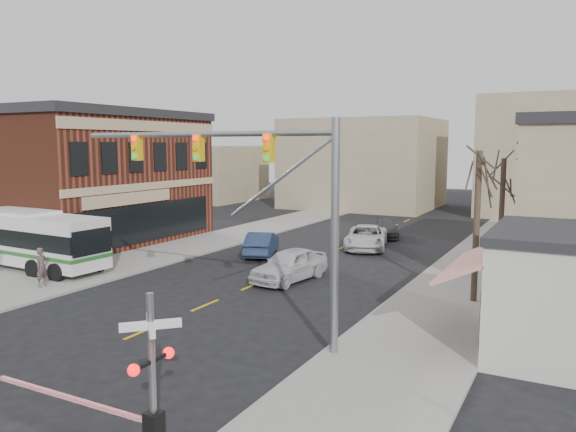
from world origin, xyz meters
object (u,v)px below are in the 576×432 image
at_px(car_b, 262,244).
at_px(rr_crossing_east, 138,381).
at_px(car_d, 386,229).
at_px(transit_bus, 19,237).
at_px(car_c, 366,237).
at_px(pedestrian_far, 58,262).
at_px(car_a, 290,265).
at_px(pedestrian_near, 42,267).
at_px(traffic_signal_mast, 257,183).

bearing_deg(car_b, rr_crossing_east, 93.16).
bearing_deg(car_d, transit_bus, -147.27).
xyz_separation_m(car_c, pedestrian_far, (-11.32, -16.20, 0.18)).
height_order(car_a, car_b, car_a).
bearing_deg(rr_crossing_east, car_d, 98.69).
height_order(rr_crossing_east, car_d, rr_crossing_east).
distance_m(rr_crossing_east, pedestrian_near, 17.93).
xyz_separation_m(transit_bus, traffic_signal_mast, (18.67, -4.19, 3.98)).
bearing_deg(traffic_signal_mast, car_d, 97.46).
height_order(pedestrian_near, pedestrian_far, pedestrian_near).
bearing_deg(rr_crossing_east, car_c, 99.65).
bearing_deg(traffic_signal_mast, pedestrian_near, 173.73).
height_order(car_b, car_c, car_c).
distance_m(car_b, car_c, 7.50).
bearing_deg(transit_bus, pedestrian_near, -27.10).
bearing_deg(rr_crossing_east, car_a, 106.69).
height_order(traffic_signal_mast, pedestrian_far, traffic_signal_mast).
distance_m(car_d, pedestrian_far, 24.21).
height_order(traffic_signal_mast, car_c, traffic_signal_mast).
height_order(traffic_signal_mast, car_d, traffic_signal_mast).
distance_m(rr_crossing_east, car_d, 33.23).
bearing_deg(transit_bus, pedestrian_far, -13.25).
xyz_separation_m(traffic_signal_mast, car_b, (-8.03, 13.88, -5.03)).
height_order(transit_bus, traffic_signal_mast, traffic_signal_mast).
bearing_deg(pedestrian_far, rr_crossing_east, -66.99).
distance_m(transit_bus, car_c, 21.90).
bearing_deg(transit_bus, car_d, 53.06).
height_order(car_b, pedestrian_far, pedestrian_far).
xyz_separation_m(traffic_signal_mast, car_d, (-3.24, 24.71, -5.12)).
height_order(traffic_signal_mast, car_b, traffic_signal_mast).
height_order(rr_crossing_east, car_c, rr_crossing_east).
bearing_deg(car_d, car_a, -110.39).
height_order(car_a, car_c, car_a).
relative_size(car_a, car_c, 0.88).
relative_size(transit_bus, car_c, 2.19).
bearing_deg(car_b, car_a, 111.69).
height_order(car_a, pedestrian_far, pedestrian_far).
xyz_separation_m(traffic_signal_mast, pedestrian_near, (-13.36, 1.47, -4.70)).
xyz_separation_m(car_a, pedestrian_near, (-10.10, -7.21, 0.23)).
bearing_deg(car_c, traffic_signal_mast, -96.87).
bearing_deg(car_d, traffic_signal_mast, -102.87).
relative_size(car_c, pedestrian_near, 2.95).
distance_m(traffic_signal_mast, rr_crossing_east, 9.14).
bearing_deg(pedestrian_near, traffic_signal_mast, -102.21).
relative_size(rr_crossing_east, car_a, 1.11).
height_order(car_b, pedestrian_near, pedestrian_near).
relative_size(transit_bus, car_b, 2.70).
bearing_deg(pedestrian_near, pedestrian_far, 21.13).
bearing_deg(car_c, transit_bus, -151.54).
distance_m(rr_crossing_east, pedestrian_far, 19.57).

